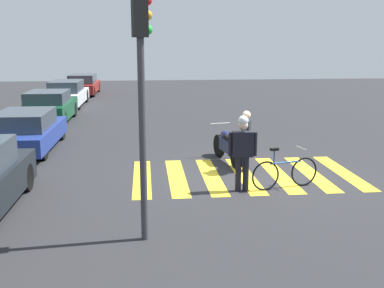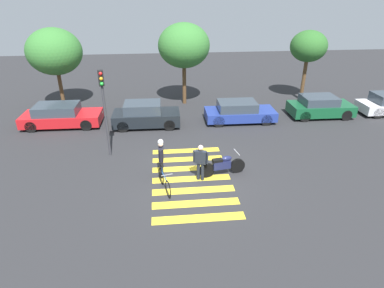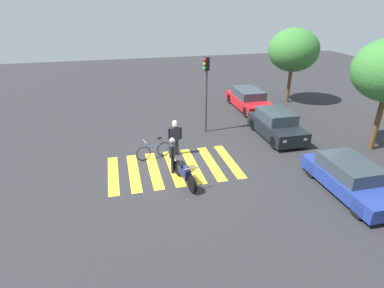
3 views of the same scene
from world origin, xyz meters
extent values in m
plane|color=#2B2B2D|center=(0.00, 0.00, 0.00)|extent=(60.00, 60.00, 0.00)
cylinder|color=black|center=(2.12, 0.35, 0.34)|extent=(0.69, 0.26, 0.67)
cylinder|color=black|center=(0.69, 0.08, 0.34)|extent=(0.69, 0.26, 0.67)
cube|color=#1E234C|center=(1.35, 0.21, 0.52)|extent=(0.84, 0.42, 0.36)
ellipsoid|color=#1E234C|center=(1.58, 0.25, 0.79)|extent=(0.52, 0.32, 0.24)
cube|color=black|center=(1.16, 0.17, 0.76)|extent=(0.48, 0.32, 0.12)
cylinder|color=#A5A5AD|center=(2.04, 0.34, 1.04)|extent=(0.15, 0.62, 0.04)
torus|color=black|center=(-1.05, -1.24, 0.36)|extent=(0.22, 0.70, 0.72)
torus|color=black|center=(-1.31, -0.21, 0.36)|extent=(0.22, 0.70, 0.72)
cylinder|color=#1E4C8C|center=(-1.18, -0.73, 0.64)|extent=(0.24, 0.81, 0.04)
cylinder|color=#1E4C8C|center=(-1.26, -0.42, 0.81)|extent=(0.04, 0.04, 0.34)
cube|color=black|center=(-1.26, -0.42, 0.99)|extent=(0.15, 0.22, 0.06)
cylinder|color=#99999E|center=(-1.07, -1.14, 0.96)|extent=(0.45, 0.14, 0.03)
cylinder|color=black|center=(-1.28, 0.26, 0.42)|extent=(0.14, 0.14, 0.84)
cylinder|color=black|center=(-1.27, 0.43, 0.42)|extent=(0.14, 0.14, 0.84)
cube|color=black|center=(-1.27, 0.34, 1.13)|extent=(0.23, 0.50, 0.59)
sphere|color=beige|center=(-1.27, 0.34, 1.58)|extent=(0.23, 0.23, 0.23)
cylinder|color=black|center=(-1.29, 0.05, 1.13)|extent=(0.09, 0.09, 0.56)
cylinder|color=black|center=(-1.26, 0.64, 1.13)|extent=(0.09, 0.09, 0.56)
sphere|color=white|center=(-1.27, 0.34, 1.69)|extent=(0.24, 0.24, 0.24)
cylinder|color=#1E232D|center=(0.47, -0.13, 0.41)|extent=(0.14, 0.14, 0.82)
cylinder|color=#1E232D|center=(0.30, -0.06, 0.41)|extent=(0.14, 0.14, 0.82)
cube|color=#1E232D|center=(0.38, -0.10, 1.11)|extent=(0.52, 0.35, 0.58)
sphere|color=beige|center=(0.38, -0.10, 1.55)|extent=(0.22, 0.22, 0.22)
cylinder|color=#1E232D|center=(0.65, -0.20, 1.11)|extent=(0.09, 0.09, 0.55)
cylinder|color=#1E232D|center=(0.11, 0.00, 1.11)|extent=(0.09, 0.09, 0.55)
cube|color=yellow|center=(0.00, -2.70, 0.00)|extent=(3.40, 0.45, 0.01)
cube|color=yellow|center=(0.00, -1.80, 0.00)|extent=(3.40, 0.45, 0.01)
cube|color=yellow|center=(0.00, -0.90, 0.00)|extent=(3.40, 0.45, 0.01)
cube|color=yellow|center=(0.00, 0.00, 0.00)|extent=(3.40, 0.45, 0.01)
cube|color=yellow|center=(0.00, 0.90, 0.00)|extent=(3.40, 0.45, 0.01)
cube|color=yellow|center=(0.00, 1.80, 0.00)|extent=(3.40, 0.45, 0.01)
cube|color=yellow|center=(0.00, 2.70, 0.00)|extent=(3.40, 0.45, 0.01)
cylinder|color=black|center=(-0.75, 5.43, 0.33)|extent=(0.66, 0.23, 0.66)
cube|color=#F2EDCC|center=(-0.16, 5.63, 0.64)|extent=(0.08, 0.20, 0.12)
cylinder|color=black|center=(5.13, 7.18, 0.35)|extent=(0.69, 0.23, 0.69)
cylinder|color=black|center=(5.10, 5.60, 0.35)|extent=(0.69, 0.23, 0.69)
cylinder|color=black|center=(2.20, 5.64, 0.35)|extent=(0.69, 0.23, 0.69)
cube|color=navy|center=(3.66, 6.41, 0.46)|extent=(4.30, 1.86, 0.55)
cube|color=#333D47|center=(3.45, 6.42, 1.01)|extent=(2.33, 1.61, 0.54)
cube|color=#F2EDCC|center=(5.77, 6.96, 0.55)|extent=(0.08, 0.20, 0.12)
cube|color=#F2EDCC|center=(5.75, 5.81, 0.55)|extent=(0.08, 0.20, 0.12)
cylinder|color=black|center=(10.35, 7.52, 0.34)|extent=(0.68, 0.23, 0.68)
cylinder|color=black|center=(10.33, 5.90, 0.34)|extent=(0.68, 0.23, 0.68)
cylinder|color=black|center=(7.68, 7.56, 0.34)|extent=(0.68, 0.23, 0.68)
cylinder|color=black|center=(7.65, 5.94, 0.34)|extent=(0.68, 0.23, 0.68)
cube|color=#14512D|center=(9.00, 6.73, 0.52)|extent=(3.96, 1.89, 0.66)
cube|color=#333D47|center=(8.80, 6.73, 1.10)|extent=(2.15, 1.65, 0.50)
cube|color=#F2EDCC|center=(10.93, 7.29, 0.62)|extent=(0.08, 0.20, 0.12)
cube|color=#F2EDCC|center=(10.92, 6.12, 0.62)|extent=(0.08, 0.20, 0.12)
cylinder|color=black|center=(15.56, 7.48, 0.36)|extent=(0.72, 0.23, 0.72)
cylinder|color=black|center=(15.54, 5.95, 0.36)|extent=(0.72, 0.23, 0.72)
cylinder|color=black|center=(12.52, 7.52, 0.36)|extent=(0.72, 0.23, 0.72)
cylinder|color=black|center=(12.50, 6.00, 0.36)|extent=(0.72, 0.23, 0.72)
cube|color=silver|center=(14.03, 6.74, 0.49)|extent=(4.50, 1.81, 0.59)
cube|color=#333D47|center=(13.81, 6.74, 1.08)|extent=(2.44, 1.57, 0.58)
cube|color=#F2EDCC|center=(16.24, 7.26, 0.58)|extent=(0.08, 0.20, 0.12)
cube|color=#F2EDCC|center=(16.22, 6.15, 0.58)|extent=(0.08, 0.20, 0.12)
cylinder|color=black|center=(20.98, 7.32, 0.32)|extent=(0.65, 0.23, 0.65)
cylinder|color=black|center=(20.96, 5.76, 0.32)|extent=(0.65, 0.23, 0.65)
cylinder|color=black|center=(18.06, 7.36, 0.32)|extent=(0.65, 0.23, 0.65)
cylinder|color=black|center=(18.04, 5.81, 0.32)|extent=(0.65, 0.23, 0.65)
cube|color=maroon|center=(19.51, 6.56, 0.47)|extent=(4.32, 1.84, 0.58)
cube|color=#333D47|center=(19.30, 6.57, 1.04)|extent=(2.34, 1.60, 0.55)
cube|color=#F2EDCC|center=(21.63, 7.10, 0.56)|extent=(0.08, 0.20, 0.12)
cube|color=#F2EDCC|center=(21.61, 5.97, 0.56)|extent=(0.08, 0.20, 0.12)
cylinder|color=#38383D|center=(-3.81, 2.64, 1.77)|extent=(0.12, 0.12, 3.54)
cube|color=black|center=(-3.81, 2.64, 3.89)|extent=(0.28, 0.28, 0.70)
sphere|color=red|center=(-3.78, 2.51, 4.12)|extent=(0.16, 0.16, 0.16)
sphere|color=orange|center=(-3.78, 2.51, 3.89)|extent=(0.16, 0.16, 0.16)
sphere|color=green|center=(-3.78, 2.51, 3.66)|extent=(0.16, 0.16, 0.16)
camera|label=1|loc=(-11.67, 2.59, 3.50)|focal=43.72mm
camera|label=2|loc=(-1.18, -11.97, 7.55)|focal=30.22mm
camera|label=3|loc=(12.29, -2.21, 6.97)|focal=29.07mm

